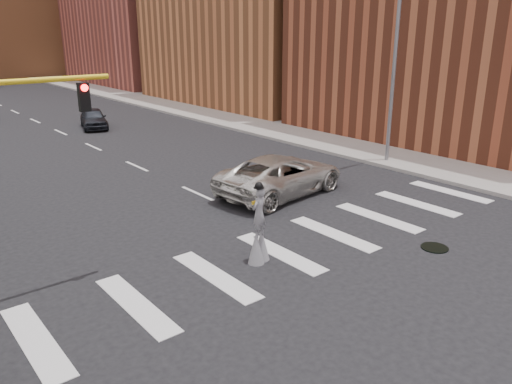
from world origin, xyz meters
The scene contains 8 objects.
ground_plane centered at (0.00, 0.00, 0.00)m, with size 160.00×160.00×0.00m, color black.
sidewalk_right centered at (12.50, 25.00, 0.09)m, with size 5.00×90.00×0.18m, color gray.
manhole centered at (3.00, -2.00, 0.02)m, with size 0.90×0.90×0.04m, color black.
building_far centered at (22.00, 54.00, 10.00)m, with size 16.00×22.00×20.00m, color #A3493C.
streetlight centered at (10.90, 6.00, 4.90)m, with size 2.05×0.20×9.00m.
stilt_performer centered at (-2.21, 0.97, 0.98)m, with size 0.82×0.63×2.62m.
suv_crossing centered at (2.88, 5.62, 0.88)m, with size 2.93×6.34×1.76m, color silver.
car_near centered at (2.51, 26.03, 0.73)m, with size 1.73×4.29×1.46m, color black.
Camera 1 is at (-11.32, -10.11, 6.99)m, focal length 35.00 mm.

